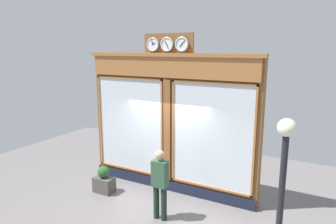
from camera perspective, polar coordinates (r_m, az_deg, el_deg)
shop_facade at (r=8.49m, az=0.41°, el=-1.97°), size 5.05×0.42×4.33m
pedestrian at (r=7.27m, az=-1.50°, el=-12.79°), size 0.36×0.22×1.69m
street_lamp at (r=5.10m, az=20.44°, el=-11.51°), size 0.28×0.28×2.94m
planter_box at (r=9.00m, az=-11.74°, el=-13.02°), size 0.56×0.36×0.43m
planter_shrub at (r=8.85m, az=-11.84°, el=-10.79°), size 0.33×0.33×0.33m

